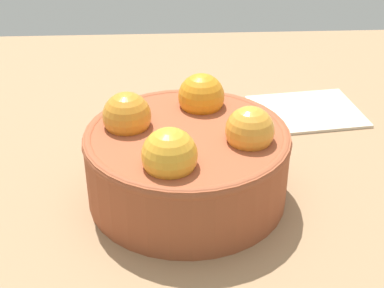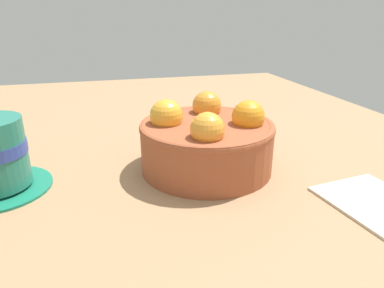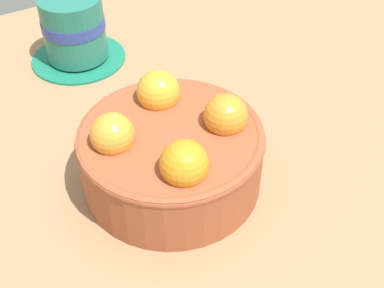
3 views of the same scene
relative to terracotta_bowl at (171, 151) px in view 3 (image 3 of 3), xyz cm
name	(u,v)px [view 3 (image 3 of 3)]	position (x,y,z in cm)	size (l,w,h in cm)	color
ground_plane	(173,198)	(0.02, 0.00, -6.30)	(130.99, 82.80, 4.87)	#997551
terracotta_bowl	(171,151)	(0.00, 0.00, 0.00)	(16.91, 16.91, 9.10)	#9E4C2D
coffee_cup	(74,31)	(-0.62, -24.84, 0.13)	(11.72, 11.72, 8.38)	#197659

